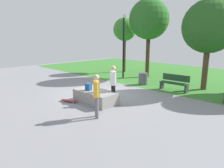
% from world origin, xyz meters
% --- Properties ---
extents(ground_plane, '(28.00, 28.00, 0.00)m').
position_xyz_m(ground_plane, '(0.00, 0.00, 0.00)').
color(ground_plane, gray).
extents(grass_lawn, '(26.60, 11.56, 0.01)m').
position_xyz_m(grass_lawn, '(0.00, 8.22, 0.00)').
color(grass_lawn, '#387A2D').
rests_on(grass_lawn, ground_plane).
extents(concrete_ledge, '(2.12, 1.05, 0.55)m').
position_xyz_m(concrete_ledge, '(0.93, -1.36, 0.27)').
color(concrete_ledge, gray).
rests_on(concrete_ledge, ground_plane).
extents(backpack_on_ledge, '(0.29, 0.22, 0.32)m').
position_xyz_m(backpack_on_ledge, '(0.60, -1.49, 0.71)').
color(backpack_on_ledge, '#1E4C8C').
rests_on(backpack_on_ledge, concrete_ledge).
extents(skater_performing_trick, '(0.38, 0.34, 1.65)m').
position_xyz_m(skater_performing_trick, '(2.39, -2.52, 0.96)').
color(skater_performing_trick, slate).
rests_on(skater_performing_trick, ground_plane).
extents(skater_watching, '(0.40, 0.32, 1.73)m').
position_xyz_m(skater_watching, '(1.54, -0.80, 1.01)').
color(skater_watching, black).
rests_on(skater_watching, ground_plane).
extents(skateboard_by_ledge, '(0.81, 0.50, 0.08)m').
position_xyz_m(skateboard_by_ledge, '(0.04, -2.22, 0.06)').
color(skateboard_by_ledge, '#A5262D').
rests_on(skateboard_by_ledge, ground_plane).
extents(park_bench_far_left, '(1.63, 0.58, 0.91)m').
position_xyz_m(park_bench_far_left, '(2.40, 3.23, 0.48)').
color(park_bench_far_left, '#1E4223').
rests_on(park_bench_far_left, ground_plane).
extents(tree_tall_oak, '(2.92, 2.92, 5.72)m').
position_xyz_m(tree_tall_oak, '(-1.26, 5.67, 4.23)').
color(tree_tall_oak, '#42301E').
rests_on(tree_tall_oak, grass_lawn).
extents(tree_young_birch, '(2.95, 2.95, 5.04)m').
position_xyz_m(tree_young_birch, '(3.43, 4.75, 3.54)').
color(tree_young_birch, '#4C3823').
rests_on(tree_young_birch, grass_lawn).
extents(tree_leaning_ash, '(1.94, 1.94, 4.60)m').
position_xyz_m(tree_leaning_ash, '(-4.09, 6.19, 3.58)').
color(tree_leaning_ash, '#4C3823').
rests_on(tree_leaning_ash, grass_lawn).
extents(lamp_post, '(0.28, 0.28, 4.59)m').
position_xyz_m(lamp_post, '(-2.32, 4.10, 2.76)').
color(lamp_post, black).
rests_on(lamp_post, ground_plane).
extents(trash_bin, '(0.57, 0.57, 0.76)m').
position_xyz_m(trash_bin, '(0.19, 3.24, 0.38)').
color(trash_bin, '#4C4C51').
rests_on(trash_bin, ground_plane).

